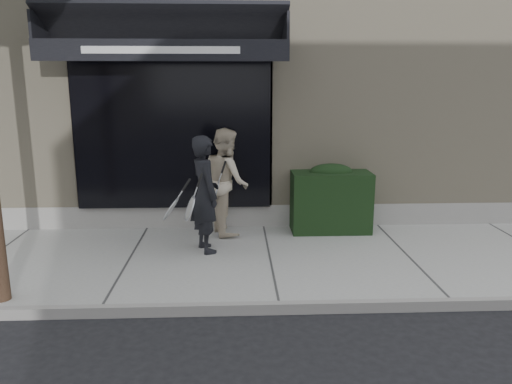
{
  "coord_description": "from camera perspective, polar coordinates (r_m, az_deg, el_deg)",
  "views": [
    {
      "loc": [
        -0.49,
        -6.78,
        2.61
      ],
      "look_at": [
        -0.17,
        0.6,
        0.94
      ],
      "focal_mm": 35.0,
      "sensor_mm": 36.0,
      "label": 1
    }
  ],
  "objects": [
    {
      "name": "ground",
      "position": [
        7.28,
        1.56,
        -8.25
      ],
      "size": [
        80.0,
        80.0,
        0.0
      ],
      "primitive_type": "plane",
      "color": "black",
      "rests_on": "ground"
    },
    {
      "name": "sidewalk",
      "position": [
        7.26,
        1.56,
        -7.81
      ],
      "size": [
        20.0,
        3.0,
        0.12
      ],
      "primitive_type": "cube",
      "color": "gray",
      "rests_on": "ground"
    },
    {
      "name": "curb",
      "position": [
        5.84,
        2.66,
        -13.05
      ],
      "size": [
        20.0,
        0.1,
        0.14
      ],
      "primitive_type": "cube",
      "color": "gray",
      "rests_on": "ground"
    },
    {
      "name": "building_facade",
      "position": [
        11.75,
        -0.15,
        13.37
      ],
      "size": [
        14.3,
        8.04,
        5.64
      ],
      "color": "#BBAE8F",
      "rests_on": "ground"
    },
    {
      "name": "hedge",
      "position": [
        8.42,
        8.48,
        -0.79
      ],
      "size": [
        1.3,
        0.7,
        1.14
      ],
      "color": "black",
      "rests_on": "sidewalk"
    },
    {
      "name": "pedestrian_front",
      "position": [
        7.29,
        -5.88,
        -0.27
      ],
      "size": [
        0.88,
        0.88,
        1.72
      ],
      "color": "black",
      "rests_on": "sidewalk"
    },
    {
      "name": "pedestrian_back",
      "position": [
        8.15,
        -3.4,
        1.25
      ],
      "size": [
        0.87,
        1.0,
        1.74
      ],
      "color": "beige",
      "rests_on": "sidewalk"
    }
  ]
}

